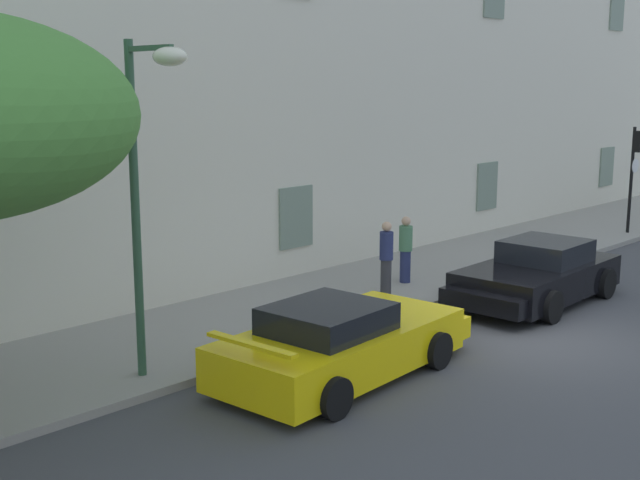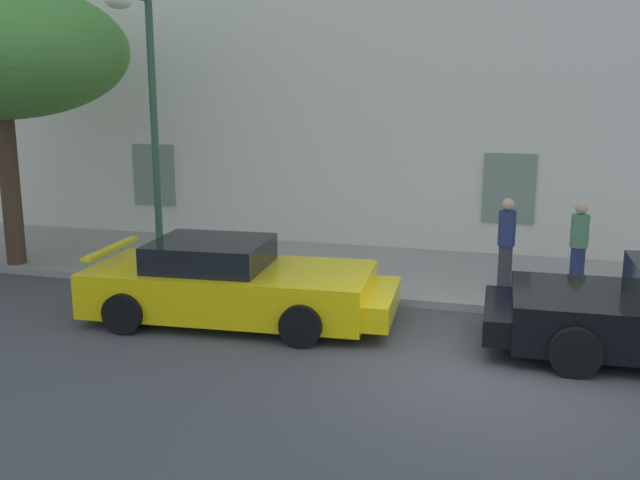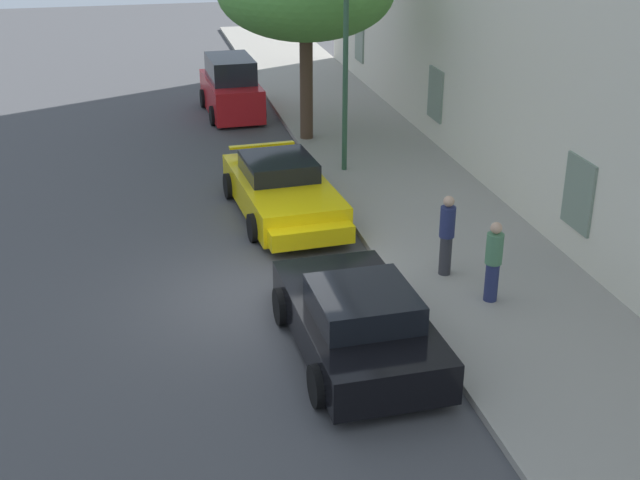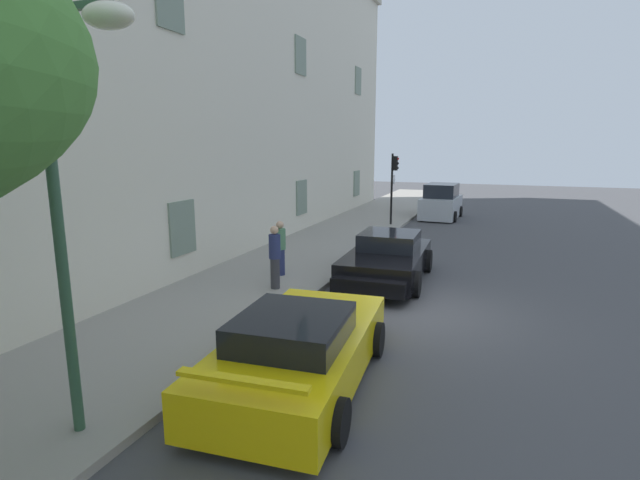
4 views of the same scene
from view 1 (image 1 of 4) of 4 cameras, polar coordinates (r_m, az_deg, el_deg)
The scene contains 9 objects.
ground_plane at distance 16.53m, azimuth 14.35°, elevation -6.48°, with size 80.00×80.00×0.00m, color #444447.
sidewalk at distance 19.04m, azimuth 2.46°, elevation -3.62°, with size 60.00×3.96×0.14m, color gray.
building_facade at distance 21.39m, azimuth -5.83°, elevation 15.24°, with size 42.37×4.64×12.92m.
sportscar_red_lead at distance 13.83m, azimuth 1.85°, elevation -7.05°, with size 5.09×2.50×1.31m.
sportscar_yellow_flank at distance 18.82m, azimuth 14.66°, elevation -2.47°, with size 4.75×2.38×1.36m.
traffic_light at distance 27.57m, azimuth 21.03°, elevation 5.14°, with size 0.44×0.36×3.34m.
street_lamp at distance 12.76m, azimuth -11.79°, elevation 6.27°, with size 0.44×1.42×5.35m.
pedestrian_admiring at distance 18.32m, azimuth 4.62°, elevation -1.20°, with size 0.42×0.42×1.68m.
pedestrian_strolling at distance 19.57m, azimuth 5.96°, elevation -0.59°, with size 0.45×0.45×1.59m.
Camera 1 is at (-13.80, -7.69, 4.84)m, focal length 46.08 mm.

